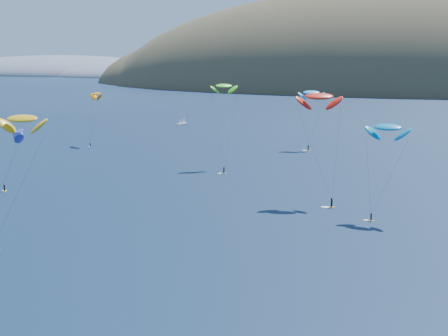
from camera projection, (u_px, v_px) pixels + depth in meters
name	position (u px, v px, depth m)	size (l,w,h in m)	color
island	(430.00, 99.00, 572.09)	(730.00, 300.00, 210.00)	#3D3526
headland	(77.00, 76.00, 895.37)	(460.00, 250.00, 60.00)	slate
sailboat	(182.00, 123.00, 282.65)	(8.01, 7.07, 9.57)	silver
kitesurfer_1	(96.00, 94.00, 221.83)	(7.70, 11.69, 20.09)	yellow
kitesurfer_2	(22.00, 119.00, 107.68)	(9.11, 9.81, 24.09)	yellow
kitesurfer_3	(224.00, 86.00, 179.29)	(8.70, 15.89, 25.40)	yellow
kitesurfer_4	(311.00, 93.00, 212.46)	(9.34, 9.13, 21.61)	yellow
kitesurfer_5	(388.00, 127.00, 124.00)	(9.05, 7.57, 20.66)	yellow
kitesurfer_9	(319.00, 96.00, 137.04)	(10.51, 9.87, 26.10)	yellow
kitesurfer_10	(18.00, 132.00, 152.97)	(8.54, 12.12, 16.10)	yellow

